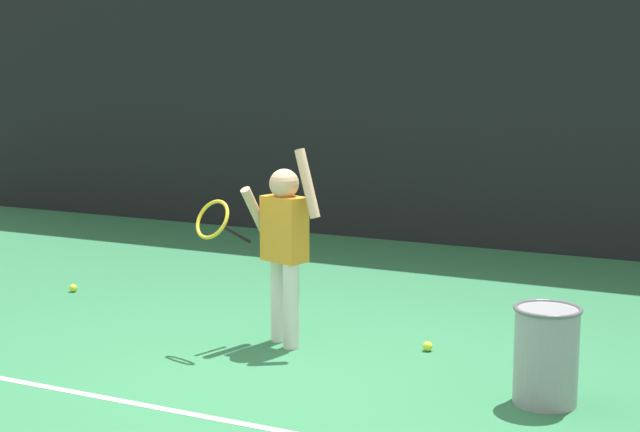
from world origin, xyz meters
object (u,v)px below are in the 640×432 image
at_px(ball_hopper, 546,354).
at_px(tennis_ball_7, 73,288).
at_px(tennis_ball_3, 428,346).
at_px(tennis_player, 281,240).

height_order(ball_hopper, tennis_ball_7, ball_hopper).
bearing_deg(ball_hopper, tennis_ball_3, 145.12).
relative_size(tennis_player, ball_hopper, 2.40).
height_order(tennis_player, tennis_ball_3, tennis_player).
bearing_deg(tennis_ball_7, tennis_player, -13.83).
xyz_separation_m(tennis_player, tennis_ball_7, (-2.28, 0.56, -0.69)).
distance_m(tennis_player, tennis_ball_3, 1.21).
relative_size(ball_hopper, tennis_ball_7, 8.52).
relative_size(tennis_player, tennis_ball_7, 20.46).
distance_m(ball_hopper, tennis_ball_3, 1.16).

